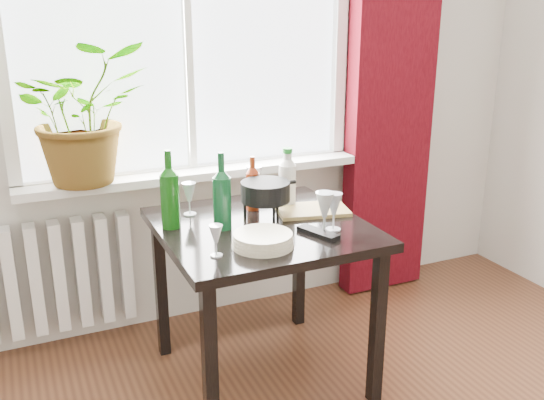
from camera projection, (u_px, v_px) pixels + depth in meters
name	position (u px, v px, depth m)	size (l,w,h in m)	color
window	(185.00, 10.00, 2.84)	(1.72, 0.08, 1.62)	white
windowsill	(196.00, 173.00, 3.02)	(1.72, 0.20, 0.04)	silver
curtain	(393.00, 68.00, 3.28)	(0.50, 0.12, 2.56)	#39050B
radiator	(47.00, 278.00, 2.90)	(0.80, 0.10, 0.55)	white
table	(262.00, 244.00, 2.59)	(0.85, 0.85, 0.74)	black
potted_plant	(83.00, 113.00, 2.70)	(0.57, 0.50, 0.64)	#287820
wine_bottle_left	(170.00, 189.00, 2.48)	(0.08, 0.08, 0.34)	#0F480D
wine_bottle_right	(222.00, 191.00, 2.47)	(0.08, 0.08, 0.33)	#0B3B1B
bottle_amber	(253.00, 183.00, 2.71)	(0.06, 0.06, 0.25)	maroon
cleaning_bottle	(287.00, 177.00, 2.75)	(0.08, 0.08, 0.28)	silver
wineglass_front_right	(325.00, 213.00, 2.42)	(0.08, 0.08, 0.18)	#B0B9BE
wineglass_far_right	(334.00, 211.00, 2.47)	(0.07, 0.07, 0.16)	silver
wineglass_back_center	(254.00, 184.00, 2.82)	(0.08, 0.08, 0.18)	silver
wineglass_back_left	(189.00, 199.00, 2.66)	(0.06, 0.06, 0.15)	#B3BAC1
wineglass_front_left	(216.00, 241.00, 2.22)	(0.05, 0.05, 0.12)	silver
plate_stack	(263.00, 240.00, 2.32)	(0.24, 0.24, 0.05)	beige
fondue_pot	(265.00, 200.00, 2.61)	(0.24, 0.21, 0.17)	black
tv_remote	(318.00, 233.00, 2.44)	(0.06, 0.19, 0.02)	black
cutting_board	(312.00, 210.00, 2.71)	(0.31, 0.20, 0.02)	olive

